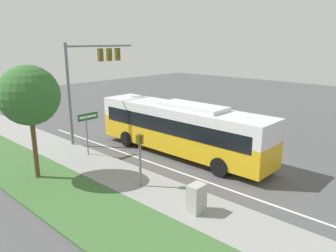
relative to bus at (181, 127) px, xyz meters
name	(u,v)px	position (x,y,z in m)	size (l,w,h in m)	color
ground_plane	(244,163)	(1.39, -3.77, -1.86)	(80.00, 80.00, 0.00)	#4C4C4F
sidewalk	(174,198)	(-4.81, -3.77, -1.80)	(2.80, 80.00, 0.12)	gray
grass_verge	(119,227)	(-8.01, -3.77, -1.81)	(3.60, 80.00, 0.10)	#3D6633
lane_divider_near	(208,182)	(-2.21, -3.77, -1.86)	(0.14, 30.00, 0.01)	silver
bus	(181,127)	(0.00, 0.00, 0.00)	(2.68, 12.24, 3.38)	gold
signal_gantry	(91,70)	(-1.81, 6.68, 3.19)	(5.64, 0.41, 6.95)	slate
pedestrian_signal	(140,152)	(-5.03, -1.75, 0.02)	(0.28, 0.34, 2.74)	slate
street_sign	(87,125)	(-4.10, 4.05, 0.13)	(1.43, 0.08, 2.81)	slate
utility_cabinet	(197,198)	(-5.16, -5.32, -1.13)	(0.72, 0.54, 1.23)	#A8A8A3
roadside_tree	(29,96)	(-7.94, 3.08, 2.56)	(3.01, 3.01, 5.85)	brown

